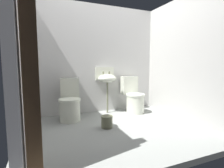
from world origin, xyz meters
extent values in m
cube|color=gray|center=(0.00, 0.00, -0.04)|extent=(3.09, 2.51, 0.08)
cube|color=beige|center=(0.00, 1.10, 1.16)|extent=(3.09, 0.10, 2.33)
cube|color=#B9B7B9|center=(-1.39, 0.10, 1.16)|extent=(0.10, 2.31, 2.33)
cube|color=#B8B7B3|center=(1.39, 0.10, 1.16)|extent=(0.10, 2.31, 2.33)
cube|color=brown|center=(-1.26, -0.90, 1.16)|extent=(0.13, 0.13, 2.33)
cylinder|color=silver|center=(-0.70, 0.62, 0.19)|extent=(0.45, 0.45, 0.38)
cylinder|color=silver|center=(-0.70, 0.62, 0.40)|extent=(0.47, 0.47, 0.04)
cube|color=silver|center=(-0.64, 0.91, 0.58)|extent=(0.39, 0.25, 0.40)
cylinder|color=silver|center=(0.69, 0.61, 0.19)|extent=(0.39, 0.39, 0.38)
cylinder|color=silver|center=(0.69, 0.61, 0.40)|extent=(0.41, 0.41, 0.04)
cube|color=silver|center=(0.70, 0.91, 0.58)|extent=(0.36, 0.19, 0.40)
cylinder|color=#68684F|center=(0.14, 0.86, 0.33)|extent=(0.04, 0.04, 0.66)
ellipsoid|color=silver|center=(0.14, 0.86, 0.75)|extent=(0.40, 0.32, 0.18)
cube|color=silver|center=(0.14, 1.03, 0.85)|extent=(0.42, 0.04, 0.28)
cylinder|color=#68684F|center=(0.07, 0.92, 0.87)|extent=(0.04, 0.04, 0.06)
cylinder|color=#68684F|center=(0.21, 0.92, 0.87)|extent=(0.04, 0.04, 0.06)
cylinder|color=#68684F|center=(-0.19, 0.03, 0.10)|extent=(0.19, 0.19, 0.19)
torus|color=#676B50|center=(-0.19, 0.03, 0.19)|extent=(0.20, 0.20, 0.02)
camera|label=1|loc=(-1.18, -2.56, 1.04)|focal=27.57mm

